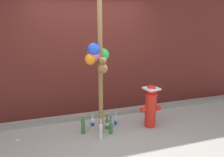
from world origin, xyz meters
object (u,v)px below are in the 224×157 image
object	(u,v)px
bottle_0	(107,123)
bottle_5	(93,123)
memorial_post	(98,44)
fire_hydrant	(151,105)
bottle_4	(111,127)
bottle_1	(83,126)
bottle_3	(101,131)
bottle_2	(116,121)

from	to	relation	value
bottle_0	bottle_5	bearing A→B (deg)	163.12
memorial_post	fire_hydrant	size ratio (longest dim) A/B	3.46
bottle_0	bottle_4	size ratio (longest dim) A/B	0.93
fire_hydrant	bottle_0	world-z (taller)	fire_hydrant
bottle_1	bottle_5	bearing A→B (deg)	31.23
bottle_1	bottle_4	size ratio (longest dim) A/B	1.06
fire_hydrant	bottle_4	xyz separation A→B (m)	(-0.84, -0.05, -0.32)
fire_hydrant	bottle_3	bearing A→B (deg)	-170.18
bottle_1	bottle_5	xyz separation A→B (m)	(0.21, 0.13, -0.04)
memorial_post	bottle_5	distance (m)	1.56
bottle_4	bottle_5	size ratio (longest dim) A/B	1.05
fire_hydrant	bottle_0	size ratio (longest dim) A/B	2.69
bottle_0	bottle_5	size ratio (longest dim) A/B	0.98
memorial_post	bottle_4	xyz separation A→B (m)	(0.21, -0.07, -1.54)
bottle_0	bottle_2	bearing A→B (deg)	8.57
bottle_2	bottle_1	bearing A→B (deg)	-173.82
bottle_3	bottle_4	size ratio (longest dim) A/B	1.15
fire_hydrant	bottle_2	size ratio (longest dim) A/B	2.59
bottle_2	fire_hydrant	bearing A→B (deg)	-15.87
bottle_1	bottle_5	world-z (taller)	bottle_1
bottle_3	bottle_1	bearing A→B (deg)	131.32
bottle_3	fire_hydrant	bearing A→B (deg)	9.82
fire_hydrant	bottle_5	xyz separation A→B (m)	(-1.12, 0.24, -0.33)
bottle_2	bottle_4	size ratio (longest dim) A/B	0.97
bottle_3	bottle_4	xyz separation A→B (m)	(0.22, 0.13, -0.04)
bottle_1	bottle_3	distance (m)	0.40
bottle_0	bottle_2	size ratio (longest dim) A/B	0.96
memorial_post	bottle_4	world-z (taller)	memorial_post
fire_hydrant	bottle_1	size ratio (longest dim) A/B	2.37
bottle_3	bottle_4	bearing A→B (deg)	30.40
memorial_post	bottle_1	bearing A→B (deg)	161.02
fire_hydrant	bottle_5	distance (m)	1.19
bottle_1	bottle_2	distance (m)	0.67
fire_hydrant	bottle_2	distance (m)	0.76
bottle_4	bottle_2	bearing A→B (deg)	53.41
fire_hydrant	bottle_4	world-z (taller)	fire_hydrant
bottle_2	bottle_3	world-z (taller)	bottle_3
memorial_post	bottle_5	world-z (taller)	memorial_post
bottle_4	bottle_5	world-z (taller)	bottle_4
bottle_0	bottle_1	xyz separation A→B (m)	(-0.48, -0.04, 0.04)
bottle_0	bottle_3	size ratio (longest dim) A/B	0.81
memorial_post	bottle_3	world-z (taller)	memorial_post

